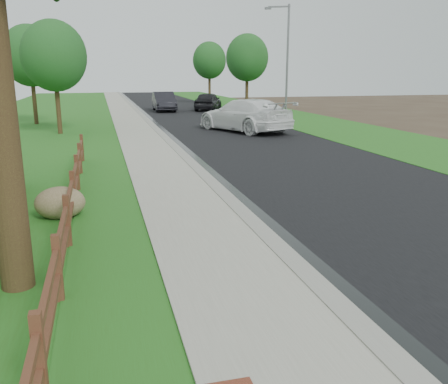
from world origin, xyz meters
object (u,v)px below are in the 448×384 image
object	(u,v)px
streetlight	(285,54)
white_suv	(244,115)
dark_car_mid	(208,101)
ranch_fence	(70,203)

from	to	relation	value
streetlight	white_suv	bearing A→B (deg)	-124.04
white_suv	dark_car_mid	size ratio (longest dim) A/B	1.36
streetlight	dark_car_mid	bearing A→B (deg)	122.75
ranch_fence	streetlight	distance (m)	29.65
white_suv	streetlight	world-z (taller)	streetlight
dark_car_mid	streetlight	bearing A→B (deg)	146.11
ranch_fence	dark_car_mid	world-z (taller)	dark_car_mid
white_suv	dark_car_mid	bearing A→B (deg)	-118.19
ranch_fence	white_suv	bearing A→B (deg)	61.16
dark_car_mid	white_suv	bearing A→B (deg)	108.26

